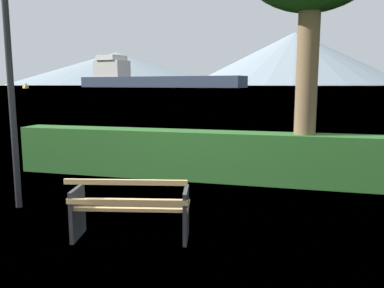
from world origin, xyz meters
TOP-DOWN VIEW (x-y plane):
  - ground_plane at (0.00, 0.00)m, footprint 1400.00×1400.00m
  - water_surface at (0.00, 306.11)m, footprint 620.00×620.00m
  - park_bench at (0.01, -0.06)m, footprint 1.59×0.86m
  - hedge_row at (0.00, 3.38)m, footprint 8.05×0.64m
  - lamp_post at (-2.33, 0.75)m, footprint 0.30×0.30m
  - cargo_ship_large at (-79.09, 205.41)m, footprint 100.62×36.81m
  - fishing_boat_near at (-111.40, 144.12)m, footprint 4.78×4.37m
  - distant_hills at (62.90, 579.39)m, footprint 935.16×393.63m

SIDE VIEW (x-z plane):
  - ground_plane at x=0.00m, z-range 0.00..0.00m
  - water_surface at x=0.00m, z-range 0.00..0.00m
  - park_bench at x=0.01m, z-range -0.01..0.85m
  - hedge_row at x=0.00m, z-range 0.00..1.03m
  - fishing_boat_near at x=-111.40m, z-range -0.28..1.75m
  - lamp_post at x=-2.33m, z-range 0.69..4.59m
  - cargo_ship_large at x=-79.09m, z-range -4.05..14.33m
  - distant_hills at x=62.90m, z-range -5.06..77.83m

